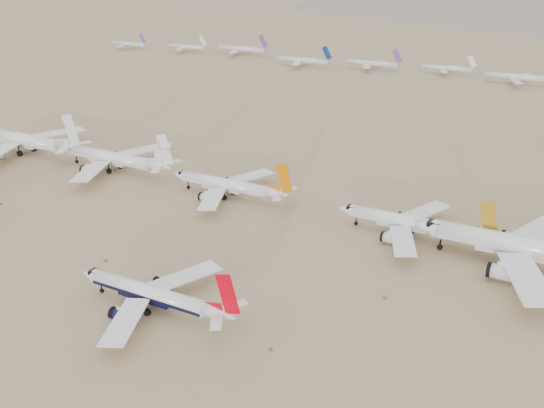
{
  "coord_description": "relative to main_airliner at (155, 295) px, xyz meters",
  "views": [
    {
      "loc": [
        71.62,
        -85.69,
        72.9
      ],
      "look_at": [
        -2.89,
        52.91,
        7.0
      ],
      "focal_mm": 40.0,
      "sensor_mm": 36.0,
      "label": 1
    }
  ],
  "objects": [
    {
      "name": "ground",
      "position": [
        4.47,
        -2.31,
        -3.88
      ],
      "size": [
        7000.0,
        7000.0,
        0.0
      ],
      "primitive_type": "plane",
      "color": "#967F57",
      "rests_on": "ground"
    },
    {
      "name": "main_airliner",
      "position": [
        0.0,
        0.0,
        0.0
      ],
      "size": [
        39.99,
        39.06,
        14.11
      ],
      "color": "white",
      "rests_on": "ground"
    },
    {
      "name": "row2_navy_widebody",
      "position": [
        69.46,
        58.78,
        1.66
      ],
      "size": [
        55.8,
        54.56,
        19.85
      ],
      "color": "white",
      "rests_on": "ground"
    },
    {
      "name": "row2_gold_tail",
      "position": [
        38.69,
        62.88,
        0.23
      ],
      "size": [
        41.3,
        40.4,
        14.71
      ],
      "color": "white",
      "rests_on": "ground"
    },
    {
      "name": "row2_orange_tail",
      "position": [
        -20.65,
        63.64,
        0.27
      ],
      "size": [
        41.45,
        40.55,
        14.79
      ],
      "color": "white",
      "rests_on": "ground"
    },
    {
      "name": "row2_white_trijet",
      "position": [
        -69.26,
        65.65,
        1.07
      ],
      "size": [
        48.28,
        47.19,
        17.11
      ],
      "color": "white",
      "rests_on": "ground"
    },
    {
      "name": "row2_white_twin",
      "position": [
        -113.75,
        64.86,
        1.47
      ],
      "size": [
        53.15,
        52.01,
        18.99
      ],
      "color": "white",
      "rests_on": "ground"
    }
  ]
}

